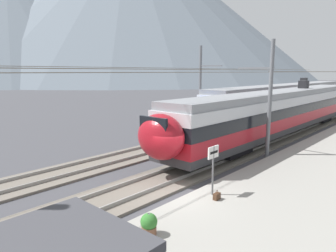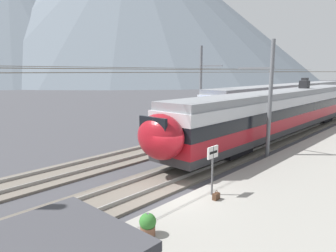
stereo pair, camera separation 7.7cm
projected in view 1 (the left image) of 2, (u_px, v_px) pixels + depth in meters
name	position (u px, v px, depth m)	size (l,w,h in m)	color
ground_plane	(173.00, 196.00, 13.60)	(400.00, 400.00, 0.00)	#424247
platform_slab	(267.00, 225.00, 10.72)	(120.00, 7.15, 0.28)	gray
track_near	(148.00, 185.00, 14.64)	(120.00, 3.00, 0.28)	#6B6359
track_far	(92.00, 166.00, 17.68)	(120.00, 3.00, 0.28)	#6B6359
train_near_platform	(281.00, 110.00, 25.39)	(30.22, 2.87, 4.27)	#2D2D30
train_far_track	(286.00, 98.00, 37.90)	(35.30, 2.93, 4.27)	#2D2D30
catenary_mast_mid	(267.00, 97.00, 18.83)	(45.53, 2.36, 7.26)	slate
catenary_mast_far_side	(202.00, 87.00, 27.86)	(45.53, 2.36, 7.63)	slate
platform_sign	(213.00, 159.00, 12.75)	(0.70, 0.08, 2.08)	#59595B
passenger_walking	(89.00, 241.00, 7.69)	(0.53, 0.22, 1.69)	#383842
handbag_near_sign	(217.00, 196.00, 12.48)	(0.32, 0.18, 0.40)	#472D1E
potted_plant_platform_edge	(149.00, 224.00, 9.74)	(0.54, 0.54, 0.72)	brown
mountain_central_peak	(10.00, 30.00, 152.69)	(148.86, 148.86, 51.44)	slate
mountain_right_ridge	(131.00, 6.00, 188.21)	(216.08, 216.08, 89.72)	slate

